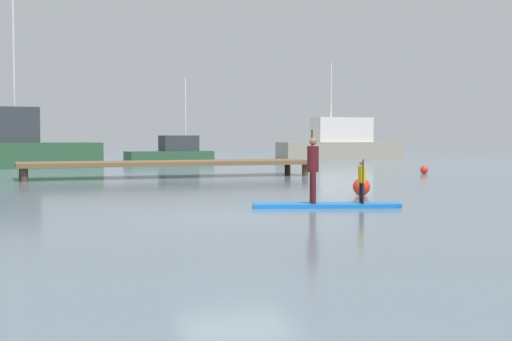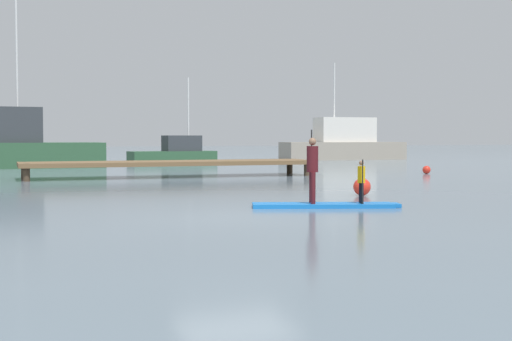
# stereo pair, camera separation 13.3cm
# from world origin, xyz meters

# --- Properties ---
(ground_plane) EXTENTS (240.00, 240.00, 0.00)m
(ground_plane) POSITION_xyz_m (0.00, 0.00, 0.00)
(ground_plane) COLOR slate
(paddleboard_near) EXTENTS (3.64, 1.76, 0.10)m
(paddleboard_near) POSITION_xyz_m (2.74, 1.26, 0.05)
(paddleboard_near) COLOR blue
(paddleboard_near) RESTS_ON ground
(paddler_adult) EXTENTS (0.36, 0.49, 1.81)m
(paddler_adult) POSITION_xyz_m (2.43, 1.37, 1.03)
(paddler_adult) COLOR #4C1419
(paddler_adult) RESTS_ON paddleboard_near
(paddler_child_solo) EXTENTS (0.23, 0.37, 1.08)m
(paddler_child_solo) POSITION_xyz_m (3.58, 0.98, 0.69)
(paddler_child_solo) COLOR black
(paddler_child_solo) RESTS_ON paddleboard_near
(fishing_boat_white_large) EXTENTS (10.99, 3.70, 10.61)m
(fishing_boat_white_large) POSITION_xyz_m (-4.59, 27.69, 1.23)
(fishing_boat_white_large) COLOR #2D5638
(fishing_boat_white_large) RESTS_ON ground
(fishing_boat_green_midground) EXTENTS (5.98, 2.46, 5.74)m
(fishing_boat_green_midground) POSITION_xyz_m (6.33, 32.04, 0.69)
(fishing_boat_green_midground) COLOR #2D5638
(fishing_boat_green_midground) RESTS_ON ground
(motor_boat_small_navy) EXTENTS (9.65, 2.91, 7.38)m
(motor_boat_small_navy) POSITION_xyz_m (20.15, 34.51, 1.22)
(motor_boat_small_navy) COLOR #9E9384
(motor_boat_small_navy) RESTS_ON ground
(floating_dock) EXTENTS (12.60, 2.62, 0.70)m
(floating_dock) POSITION_xyz_m (2.19, 15.59, 0.60)
(floating_dock) COLOR brown
(floating_dock) RESTS_ON ground
(mooring_buoy_mid) EXTENTS (0.52, 0.52, 0.52)m
(mooring_buoy_mid) POSITION_xyz_m (5.28, 4.08, 0.26)
(mooring_buoy_mid) COLOR red
(mooring_buoy_mid) RESTS_ON ground
(mooring_buoy_far) EXTENTS (0.38, 0.38, 0.38)m
(mooring_buoy_far) POSITION_xyz_m (14.17, 14.16, 0.19)
(mooring_buoy_far) COLOR red
(mooring_buoy_far) RESTS_ON ground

